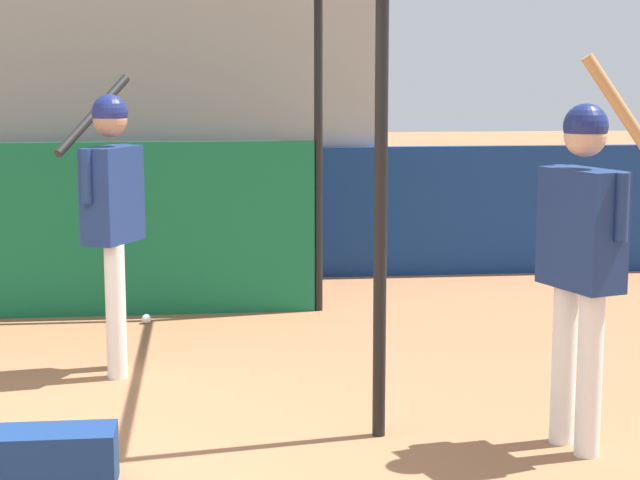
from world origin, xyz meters
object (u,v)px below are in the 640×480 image
player_waiting (583,243)px  baseball (146,319)px  player_batter (112,206)px  equipment_bag (42,459)px

player_waiting → baseball: (-2.39, 3.11, -1.06)m
player_batter → equipment_bag: bearing=-159.2°
player_batter → player_waiting: size_ratio=0.95×
player_batter → equipment_bag: size_ratio=2.77×
equipment_bag → baseball: (0.31, 3.34, -0.10)m
equipment_bag → baseball: size_ratio=9.46×
player_batter → equipment_bag: 2.20m
equipment_bag → baseball: equipment_bag is taller
player_batter → baseball: (0.12, 1.37, -1.07)m
player_batter → player_waiting: 3.05m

